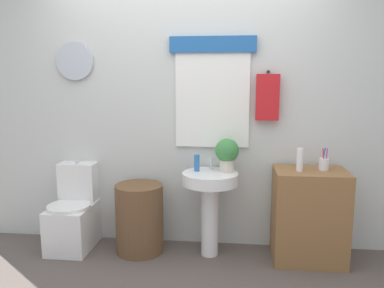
{
  "coord_description": "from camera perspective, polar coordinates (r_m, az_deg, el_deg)",
  "views": [
    {
      "loc": [
        0.42,
        -2.33,
        1.53
      ],
      "look_at": [
        0.08,
        0.8,
        1.0
      ],
      "focal_mm": 35.78,
      "sensor_mm": 36.0,
      "label": 1
    }
  ],
  "objects": [
    {
      "name": "back_wall",
      "position": [
        3.51,
        -0.62,
        5.88
      ],
      "size": [
        4.4,
        0.18,
        2.6
      ],
      "color": "silver",
      "rests_on": "ground_plane"
    },
    {
      "name": "toilet",
      "position": [
        3.74,
        -17.18,
        -10.16
      ],
      "size": [
        0.38,
        0.51,
        0.78
      ],
      "color": "white",
      "rests_on": "ground_plane"
    },
    {
      "name": "laundry_hamper",
      "position": [
        3.51,
        -7.84,
        -10.91
      ],
      "size": [
        0.42,
        0.42,
        0.62
      ],
      "primitive_type": "cylinder",
      "color": "brown",
      "rests_on": "ground_plane"
    },
    {
      "name": "pedestal_sink",
      "position": [
        3.34,
        2.7,
        -7.52
      ],
      "size": [
        0.48,
        0.48,
        0.74
      ],
      "color": "white",
      "rests_on": "ground_plane"
    },
    {
      "name": "faucet",
      "position": [
        3.39,
        2.86,
        -3.0
      ],
      "size": [
        0.03,
        0.03,
        0.1
      ],
      "primitive_type": "cylinder",
      "color": "silver",
      "rests_on": "pedestal_sink"
    },
    {
      "name": "wooden_cabinet",
      "position": [
        3.44,
        17.02,
        -10.15
      ],
      "size": [
        0.59,
        0.44,
        0.79
      ],
      "primitive_type": "cube",
      "color": "olive",
      "rests_on": "ground_plane"
    },
    {
      "name": "soap_bottle",
      "position": [
        3.33,
        0.72,
        -2.83
      ],
      "size": [
        0.05,
        0.05,
        0.15
      ],
      "primitive_type": "cylinder",
      "color": "#2D6BB7",
      "rests_on": "pedestal_sink"
    },
    {
      "name": "potted_plant",
      "position": [
        3.3,
        5.23,
        -1.33
      ],
      "size": [
        0.21,
        0.21,
        0.29
      ],
      "color": "beige",
      "rests_on": "pedestal_sink"
    },
    {
      "name": "lotion_bottle",
      "position": [
        3.26,
        15.78,
        -2.27
      ],
      "size": [
        0.05,
        0.05,
        0.19
      ],
      "primitive_type": "cylinder",
      "color": "white",
      "rests_on": "wooden_cabinet"
    },
    {
      "name": "toothbrush_cup",
      "position": [
        3.36,
        19.07,
        -2.8
      ],
      "size": [
        0.08,
        0.08,
        0.19
      ],
      "color": "silver",
      "rests_on": "wooden_cabinet"
    }
  ]
}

